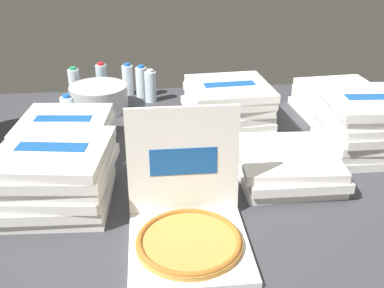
{
  "coord_description": "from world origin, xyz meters",
  "views": [
    {
      "loc": [
        -0.2,
        -1.6,
        0.99
      ],
      "look_at": [
        -0.03,
        0.1,
        0.14
      ],
      "focal_mm": 42.78,
      "sensor_mm": 36.0,
      "label": 1
    }
  ],
  "objects": [
    {
      "name": "pizza_stack_center_near",
      "position": [
        0.21,
        0.57,
        0.12
      ],
      "size": [
        0.45,
        0.45,
        0.24
      ],
      "color": "white",
      "rests_on": "ground_plane"
    },
    {
      "name": "water_bottle_0",
      "position": [
        -0.18,
        0.98,
        0.09
      ],
      "size": [
        0.07,
        0.07,
        0.2
      ],
      "color": "silver",
      "rests_on": "ground_plane"
    },
    {
      "name": "pizza_stack_left_near",
      "position": [
        -0.56,
        -0.07,
        0.12
      ],
      "size": [
        0.46,
        0.45,
        0.24
      ],
      "color": "white",
      "rests_on": "ground_plane"
    },
    {
      "name": "ice_bucket",
      "position": [
        -0.48,
        0.88,
        0.07
      ],
      "size": [
        0.33,
        0.33,
        0.14
      ],
      "primitive_type": "cylinder",
      "color": "#B7BABF",
      "rests_on": "ground_plane"
    },
    {
      "name": "pizza_stack_left_far",
      "position": [
        0.81,
        0.22,
        0.14
      ],
      "size": [
        0.43,
        0.43,
        0.28
      ],
      "color": "white",
      "rests_on": "ground_plane"
    },
    {
      "name": "water_bottle_3",
      "position": [
        -0.48,
        1.16,
        0.09
      ],
      "size": [
        0.07,
        0.07,
        0.2
      ],
      "color": "silver",
      "rests_on": "ground_plane"
    },
    {
      "name": "open_pizza_box",
      "position": [
        -0.09,
        -0.35,
        0.08
      ],
      "size": [
        0.4,
        0.45,
        0.42
      ],
      "color": "white",
      "rests_on": "ground_plane"
    },
    {
      "name": "pizza_stack_right_mid",
      "position": [
        -0.6,
        0.38,
        0.08
      ],
      "size": [
        0.46,
        0.46,
        0.16
      ],
      "color": "white",
      "rests_on": "ground_plane"
    },
    {
      "name": "water_bottle_5",
      "position": [
        -0.61,
        0.6,
        0.09
      ],
      "size": [
        0.07,
        0.07,
        0.2
      ],
      "color": "silver",
      "rests_on": "ground_plane"
    },
    {
      "name": "water_bottle_1",
      "position": [
        -0.64,
        1.08,
        0.09
      ],
      "size": [
        0.07,
        0.07,
        0.2
      ],
      "color": "white",
      "rests_on": "ground_plane"
    },
    {
      "name": "pizza_stack_left_mid",
      "position": [
        0.37,
        0.02,
        0.06
      ],
      "size": [
        0.42,
        0.43,
        0.12
      ],
      "color": "white",
      "rests_on": "ground_plane"
    },
    {
      "name": "water_bottle_4",
      "position": [
        -0.32,
        1.12,
        0.09
      ],
      "size": [
        0.07,
        0.07,
        0.2
      ],
      "color": "white",
      "rests_on": "ground_plane"
    },
    {
      "name": "ground_plane",
      "position": [
        0.0,
        0.0,
        -0.01
      ],
      "size": [
        3.2,
        2.4,
        0.02
      ],
      "primitive_type": "cube",
      "color": "#38383D"
    },
    {
      "name": "water_bottle_2",
      "position": [
        -0.24,
        1.07,
        0.09
      ],
      "size": [
        0.07,
        0.07,
        0.2
      ],
      "color": "white",
      "rests_on": "ground_plane"
    },
    {
      "name": "pizza_stack_right_far",
      "position": [
        0.85,
        0.68,
        0.08
      ],
      "size": [
        0.45,
        0.43,
        0.16
      ],
      "color": "white",
      "rests_on": "ground_plane"
    }
  ]
}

